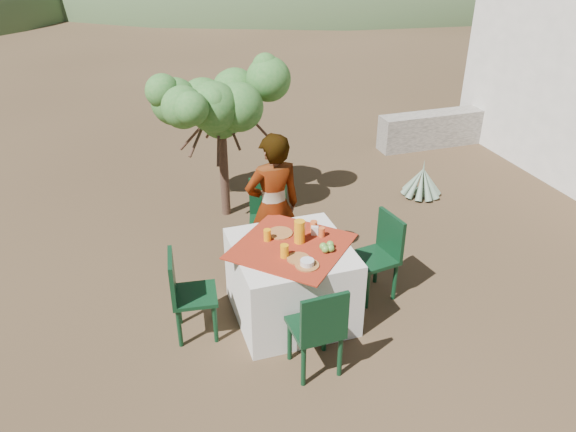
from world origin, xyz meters
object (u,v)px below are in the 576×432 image
object	(u,v)px
shrub_tree	(224,109)
chair_near	(319,328)
table	(291,281)
juice_pitcher	(300,232)
chair_far	(268,215)
person	(273,208)
agave	(422,182)
chair_right	(380,252)
chair_left	(186,292)

from	to	relation	value
shrub_tree	chair_near	bearing A→B (deg)	-88.87
chair_near	table	bearing A→B (deg)	-94.57
table	juice_pitcher	xyz separation A→B (m)	(0.09, 0.04, 0.49)
chair_far	person	xyz separation A→B (m)	(-0.06, -0.39, 0.30)
table	agave	bearing A→B (deg)	37.09
table	juice_pitcher	world-z (taller)	juice_pitcher
person	shrub_tree	xyz separation A→B (m)	(-0.14, 1.51, 0.56)
person	agave	world-z (taller)	person
juice_pitcher	person	bearing A→B (deg)	93.92
agave	chair_right	bearing A→B (deg)	-130.33
chair_left	person	distance (m)	1.26
juice_pitcher	table	bearing A→B (deg)	-157.59
person	juice_pitcher	world-z (taller)	person
chair_far	agave	size ratio (longest dim) A/B	1.54
chair_near	person	xyz separation A→B (m)	(0.08, 1.50, 0.31)
person	shrub_tree	distance (m)	1.61
chair_right	person	bearing A→B (deg)	-134.70
chair_left	chair_far	bearing A→B (deg)	-37.48
chair_far	chair_right	bearing A→B (deg)	-35.65
chair_near	chair_right	bearing A→B (deg)	-140.35
person	chair_near	bearing A→B (deg)	83.08
table	juice_pitcher	size ratio (longest dim) A/B	6.03
chair_left	agave	size ratio (longest dim) A/B	1.47
person	chair_left	bearing A→B (deg)	30.28
chair_left	juice_pitcher	bearing A→B (deg)	-82.02
chair_near	agave	world-z (taller)	chair_near
chair_far	shrub_tree	world-z (taller)	shrub_tree
chair_right	person	world-z (taller)	person
table	agave	size ratio (longest dim) A/B	2.29
table	chair_right	distance (m)	0.93
chair_near	juice_pitcher	world-z (taller)	juice_pitcher
agave	juice_pitcher	distance (m)	3.05
chair_right	person	size ratio (longest dim) A/B	0.55
table	shrub_tree	bearing A→B (deg)	92.43
chair_right	person	distance (m)	1.14
chair_near	chair_left	distance (m)	1.24
person	juice_pitcher	size ratio (longest dim) A/B	7.26
table	shrub_tree	world-z (taller)	shrub_tree
table	shrub_tree	size ratio (longest dim) A/B	0.77
chair_far	chair_right	world-z (taller)	chair_far
person	table	bearing A→B (deg)	82.48
shrub_tree	chair_left	bearing A→B (deg)	-111.57
table	chair_far	xyz separation A→B (m)	(0.10, 1.10, 0.10)
chair_left	chair_right	xyz separation A→B (m)	(1.89, 0.04, 0.01)
table	agave	xyz separation A→B (m)	(2.45, 1.85, -0.19)
table	chair_left	distance (m)	0.96
chair_left	chair_near	bearing A→B (deg)	-124.50
shrub_tree	agave	size ratio (longest dim) A/B	3.00
chair_right	shrub_tree	bearing A→B (deg)	-163.11
chair_far	juice_pitcher	size ratio (longest dim) A/B	4.05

